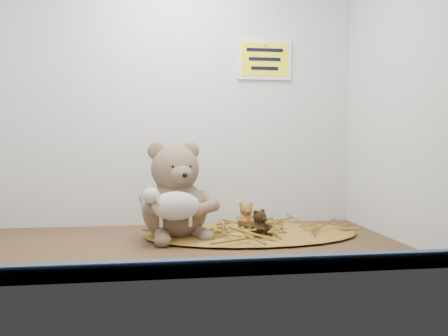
{
  "coord_description": "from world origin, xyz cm",
  "views": [
    {
      "loc": [
        -3.51,
        -114.96,
        26.34
      ],
      "look_at": [
        12.67,
        2.62,
        20.12
      ],
      "focal_mm": 35.0,
      "sensor_mm": 36.0,
      "label": 1
    }
  ],
  "objects": [
    {
      "name": "mini_teddy_tan",
      "position": [
        21.26,
        15.59,
        5.19
      ],
      "size": [
        6.89,
        7.22,
        7.97
      ],
      "primitive_type": null,
      "rotation": [
        0.0,
        0.0,
        0.07
      ],
      "color": "brown",
      "rests_on": "straw_bed"
    },
    {
      "name": "wall_sign",
      "position": [
        30.0,
        29.4,
        55.0
      ],
      "size": [
        16.0,
        1.2,
        11.0
      ],
      "primitive_type": "cube",
      "color": "yellow",
      "rests_on": "back_wall"
    },
    {
      "name": "main_teddy",
      "position": [
        -0.6,
        8.74,
        13.67
      ],
      "size": [
        27.43,
        28.29,
        27.33
      ],
      "primitive_type": null,
      "rotation": [
        0.0,
        0.0,
        0.27
      ],
      "color": "#7E654D",
      "rests_on": "shelf_floor"
    },
    {
      "name": "straw_bed",
      "position": [
        21.94,
        9.19,
        0.61
      ],
      "size": [
        62.6,
        36.35,
        1.21
      ],
      "primitive_type": "ellipsoid",
      "color": "brown",
      "rests_on": "shelf_floor"
    },
    {
      "name": "mini_teddy_brown",
      "position": [
        22.63,
        2.79,
        4.99
      ],
      "size": [
        8.66,
        8.75,
        7.56
      ],
      "primitive_type": null,
      "rotation": [
        0.0,
        0.0,
        0.6
      ],
      "color": "black",
      "rests_on": "straw_bed"
    },
    {
      "name": "front_rail",
      "position": [
        0.0,
        -28.8,
        1.8
      ],
      "size": [
        119.28,
        2.2,
        3.6
      ],
      "primitive_type": "cube",
      "color": "#3C5274",
      "rests_on": "shelf_floor"
    },
    {
      "name": "toy_lamb",
      "position": [
        -0.6,
        -1.06,
        10.48
      ],
      "size": [
        16.42,
        10.02,
        10.61
      ],
      "primitive_type": null,
      "color": "silver",
      "rests_on": "main_teddy"
    },
    {
      "name": "alcove_shell",
      "position": [
        0.0,
        9.0,
        45.0
      ],
      "size": [
        120.4,
        60.2,
        90.4
      ],
      "color": "#3B2B14",
      "rests_on": "ground"
    }
  ]
}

